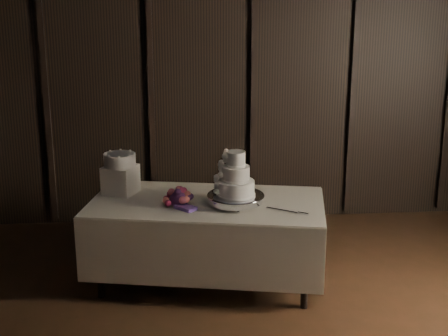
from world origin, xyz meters
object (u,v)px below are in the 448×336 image
(cake_stand, at_px, (236,200))
(box_pedestal, at_px, (121,180))
(bouquet, at_px, (179,198))
(small_cake, at_px, (120,160))
(display_table, at_px, (207,238))
(wedding_cake, at_px, (233,179))

(cake_stand, xyz_separation_m, box_pedestal, (-0.98, 0.41, 0.08))
(bouquet, relative_size, small_cake, 1.40)
(display_table, distance_m, bouquet, 0.48)
(box_pedestal, relative_size, small_cake, 0.93)
(wedding_cake, distance_m, box_pedestal, 1.05)
(cake_stand, relative_size, box_pedestal, 1.86)
(bouquet, bearing_deg, box_pedestal, 144.53)
(box_pedestal, bearing_deg, small_cake, 0.00)
(display_table, bearing_deg, bouquet, -150.15)
(cake_stand, distance_m, wedding_cake, 0.20)
(display_table, bearing_deg, small_cake, 170.55)
(wedding_cake, bearing_deg, small_cake, 152.64)
(wedding_cake, xyz_separation_m, box_pedestal, (-0.95, 0.43, -0.11))
(cake_stand, xyz_separation_m, small_cake, (-0.98, 0.41, 0.26))
(display_table, xyz_separation_m, bouquet, (-0.24, -0.08, 0.41))
(wedding_cake, height_order, small_cake, wedding_cake)
(cake_stand, relative_size, small_cake, 1.73)
(box_pedestal, xyz_separation_m, small_cake, (0.00, 0.00, 0.18))
(cake_stand, bearing_deg, small_cake, 157.12)
(wedding_cake, bearing_deg, box_pedestal, 152.64)
(display_table, bearing_deg, wedding_cake, -23.55)
(display_table, xyz_separation_m, box_pedestal, (-0.75, 0.28, 0.47))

